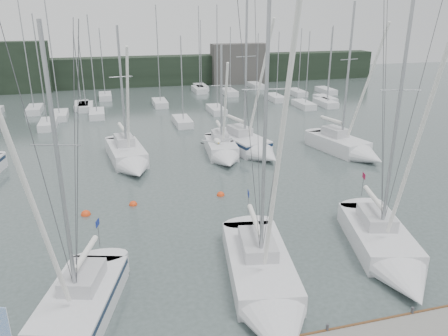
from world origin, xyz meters
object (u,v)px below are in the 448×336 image
Objects in this scene: sailboat_near_right at (390,255)px; buoy_c at (86,215)px; sailboat_near_left at (68,325)px; sailboat_mid_e at (350,149)px; sailboat_mid_c at (223,152)px; sailboat_mid_d at (251,147)px; buoy_b at (221,195)px; buoy_a at (133,205)px; sailboat_mid_b at (130,159)px; sailboat_near_center at (267,292)px.

sailboat_near_right is 18.65m from buoy_c.
sailboat_mid_e is at bearing 54.98° from sailboat_near_left.
sailboat_mid_c is 2.94m from sailboat_mid_d.
sailboat_near_left is 11.64m from buoy_c.
sailboat_mid_d is at bearing 59.09° from buoy_b.
sailboat_mid_d is 14.41m from buoy_a.
sailboat_mid_b is at bearing 137.49° from sailboat_near_right.
sailboat_near_center reaches higher than sailboat_mid_c.
buoy_a is at bearing -131.04° from sailboat_mid_c.
sailboat_near_center is 1.07× the size of sailboat_near_right.
sailboat_mid_c is 18.86× the size of buoy_b.
sailboat_mid_e is 24.05m from buoy_c.
sailboat_near_center is 1.30× the size of sailboat_mid_b.
buoy_b is at bearing -134.33° from sailboat_mid_d.
sailboat_near_left is 15.94m from sailboat_near_right.
buoy_b is (-2.37, -8.00, -0.58)m from sailboat_mid_c.
sailboat_mid_b is 19.82m from sailboat_mid_e.
sailboat_near_right is 22.74m from sailboat_mid_b.
sailboat_near_center reaches higher than buoy_c.
buoy_c is at bearing 135.16° from sailboat_near_center.
sailboat_mid_b is 8.23m from sailboat_mid_c.
sailboat_mid_d is 25.93× the size of buoy_b.
sailboat_near_left is 0.91× the size of sailboat_mid_d.
sailboat_near_left reaches higher than buoy_a.
buoy_b is (9.67, 12.38, -0.56)m from sailboat_near_left.
sailboat_near_center is 28.56× the size of buoy_a.
sailboat_near_left is at bearing -170.03° from sailboat_near_center.
buoy_b is at bearing 94.77° from sailboat_near_center.
sailboat_near_right is at bearing -33.60° from buoy_c.
sailboat_near_right is 23.79× the size of buoy_c.
sailboat_mid_c is 14.62m from buoy_c.
sailboat_mid_e is at bearing -4.97° from sailboat_mid_c.
sailboat_mid_d is 10.19m from buoy_b.
sailboat_mid_c is at bearing 156.33° from sailboat_mid_e.
sailboat_mid_e reaches higher than buoy_c.
sailboat_mid_c is at bearing 76.66° from sailboat_near_left.
sailboat_mid_c is 11.76m from buoy_a.
sailboat_near_left is 23.55× the size of buoy_b.
sailboat_near_left reaches higher than buoy_c.
sailboat_near_right is 12.71m from buoy_b.
sailboat_near_right reaches higher than buoy_c.
sailboat_mid_d is (14.90, 21.10, 0.11)m from sailboat_near_left.
sailboat_near_right is at bearing -100.57° from sailboat_mid_d.
sailboat_near_center is 23.48m from sailboat_mid_e.
sailboat_mid_c is 16.77× the size of buoy_c.
buoy_c is (-15.52, 10.31, -0.55)m from sailboat_near_right.
sailboat_near_center reaches higher than sailboat_mid_e.
buoy_a is (-12.42, 11.07, -0.55)m from sailboat_near_right.
buoy_b is 0.89× the size of buoy_c.
sailboat_mid_c reaches higher than buoy_a.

